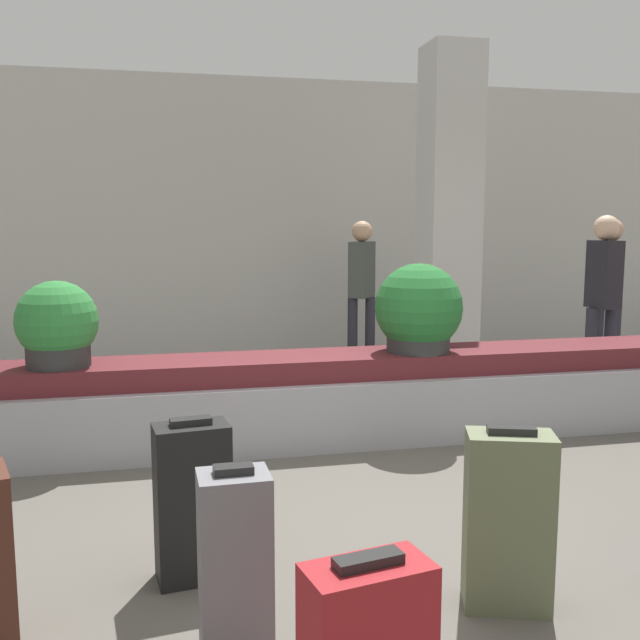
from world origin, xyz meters
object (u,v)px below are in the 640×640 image
Objects in this scene: suitcase_2 at (508,520)px; potted_plant_1 at (419,311)px; pillar at (448,219)px; traveler_0 at (609,284)px; suitcase_4 at (193,502)px; potted_plant_0 at (57,326)px; traveler_2 at (362,281)px; suitcase_5 at (235,565)px; traveler_1 at (603,288)px.

potted_plant_1 is at bearing 96.97° from suitcase_2.
pillar is 1.88m from traveler_0.
pillar is at bearing 45.16° from suitcase_4.
pillar is at bearing 89.49° from suitcase_2.
suitcase_2 is 0.48× the size of traveler_0.
potted_plant_0 is 0.36× the size of traveler_2.
suitcase_2 is (-1.33, -3.86, -1.23)m from pillar.
pillar reaches higher than suitcase_5.
suitcase_5 is 1.28× the size of potted_plant_0.
traveler_1 is (-0.46, -0.58, 0.02)m from traveler_0.
potted_plant_0 is at bearing 149.21° from suitcase_2.
potted_plant_1 is (1.60, 2.45, 0.58)m from suitcase_5.
traveler_1 reaches higher than potted_plant_1.
traveler_2 is (-1.86, 1.62, -0.04)m from traveler_1.
traveler_0 is at bearing 106.74° from traveler_2.
traveler_2 is (-0.55, 1.06, -0.66)m from pillar.
suitcase_5 is 5.40m from traveler_2.
potted_plant_1 is 0.40× the size of traveler_1.
traveler_1 reaches higher than traveler_0.
traveler_2 is (-2.32, 1.04, -0.02)m from traveler_0.
suitcase_2 is 1.35× the size of potted_plant_0.
traveler_0 reaches higher than suitcase_4.
potted_plant_1 is 0.41× the size of traveler_2.
suitcase_2 reaches higher than suitcase_4.
traveler_2 is at bearing 46.76° from traveler_1.
potted_plant_0 is (-3.35, -1.51, -0.70)m from pillar.
suitcase_4 is (-1.24, 0.52, -0.02)m from suitcase_2.
pillar is 4.82m from suitcase_5.
traveler_0 is at bearing 42.05° from suitcase_5.
pillar is at bearing 60.66° from potted_plant_1.
traveler_0 reaches higher than potted_plant_1.
suitcase_5 is (-1.12, -0.10, -0.02)m from suitcase_2.
pillar is at bearing 24.22° from potted_plant_0.
potted_plant_1 is (2.50, -0.00, 0.03)m from potted_plant_0.
suitcase_4 is at bearing 175.90° from suitcase_2.
suitcase_4 is 0.46× the size of traveler_0.
potted_plant_0 is at bearing 99.40° from traveler_1.
suitcase_2 is 5.00m from traveler_0.
potted_plant_0 is (-0.78, 1.83, 0.55)m from suitcase_4.
potted_plant_0 is at bearing 105.80° from suitcase_4.
suitcase_4 is 0.63m from suitcase_5.
traveler_1 reaches higher than suitcase_5.
suitcase_5 is at bearing -69.78° from potted_plant_0.
traveler_1 is 2.46m from traveler_2.
traveler_1 is 1.03× the size of traveler_2.
potted_plant_1 reaches higher than suitcase_2.
traveler_2 reaches higher than potted_plant_0.
traveler_2 is at bearing 117.21° from pillar.
pillar is 4.26m from suitcase_2.
traveler_0 is (3.10, 3.88, 0.58)m from suitcase_2.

